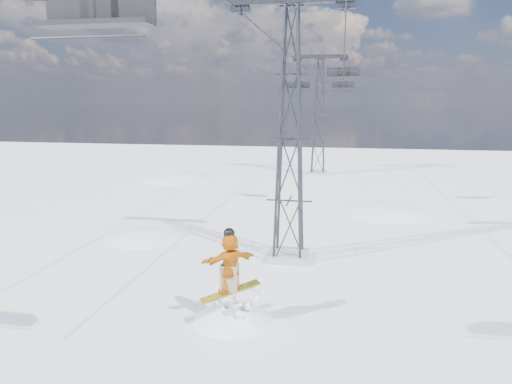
% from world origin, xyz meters
% --- Properties ---
extents(ground, '(120.00, 120.00, 0.00)m').
position_xyz_m(ground, '(0.00, 0.00, 0.00)').
color(ground, white).
rests_on(ground, ground).
extents(snow_terrain, '(39.00, 37.00, 22.00)m').
position_xyz_m(snow_terrain, '(-4.77, 21.24, -9.59)').
color(snow_terrain, white).
rests_on(snow_terrain, ground).
extents(lift_tower_near, '(5.20, 1.80, 11.43)m').
position_xyz_m(lift_tower_near, '(0.80, 8.00, 5.47)').
color(lift_tower_near, '#999999').
rests_on(lift_tower_near, ground).
extents(lift_tower_far, '(5.20, 1.80, 11.43)m').
position_xyz_m(lift_tower_far, '(0.80, 33.00, 5.47)').
color(lift_tower_far, '#999999').
rests_on(lift_tower_far, ground).
extents(haul_cables, '(4.46, 51.00, 0.06)m').
position_xyz_m(haul_cables, '(0.80, 19.50, 10.85)').
color(haul_cables, black).
rests_on(haul_cables, ground).
extents(snowboarder_jump, '(4.40, 4.40, 7.19)m').
position_xyz_m(snowboarder_jump, '(-0.32, 1.71, -1.60)').
color(snowboarder_jump, white).
rests_on(snowboarder_jump, ground).
extents(lift_chair_near, '(2.15, 0.62, 2.66)m').
position_xyz_m(lift_chair_near, '(-1.40, -3.93, 8.72)').
color(lift_chair_near, black).
rests_on(lift_chair_near, ground).
extents(lift_chair_mid, '(2.06, 0.59, 2.55)m').
position_xyz_m(lift_chair_mid, '(3.00, 17.45, 8.81)').
color(lift_chair_mid, black).
rests_on(lift_chair_mid, ground).
extents(lift_chair_far, '(2.23, 0.64, 2.76)m').
position_xyz_m(lift_chair_far, '(-1.40, 34.50, 8.64)').
color(lift_chair_far, black).
rests_on(lift_chair_far, ground).
extents(lift_chair_extra, '(2.19, 0.63, 2.72)m').
position_xyz_m(lift_chair_extra, '(3.00, 35.80, 8.68)').
color(lift_chair_extra, black).
rests_on(lift_chair_extra, ground).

